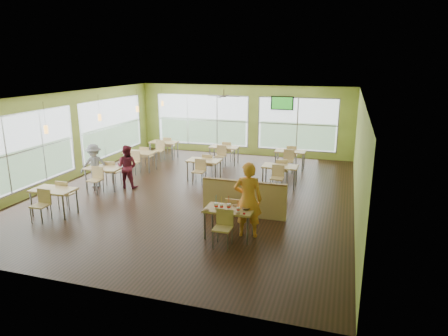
{
  "coord_description": "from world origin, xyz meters",
  "views": [
    {
      "loc": [
        4.59,
        -11.81,
        4.25
      ],
      "look_at": [
        1.17,
        -0.77,
        1.14
      ],
      "focal_mm": 32.0,
      "sensor_mm": 36.0,
      "label": 1
    }
  ],
  "objects_px": {
    "main_table": "(229,213)",
    "half_wall_divider": "(244,198)",
    "food_basket": "(246,208)",
    "man_plaid": "(248,200)"
  },
  "relations": [
    {
      "from": "main_table",
      "to": "man_plaid",
      "type": "relative_size",
      "value": 0.79
    },
    {
      "from": "main_table",
      "to": "food_basket",
      "type": "relative_size",
      "value": 6.8
    },
    {
      "from": "main_table",
      "to": "half_wall_divider",
      "type": "xyz_separation_m",
      "value": [
        0.0,
        1.45,
        -0.11
      ]
    },
    {
      "from": "main_table",
      "to": "food_basket",
      "type": "distance_m",
      "value": 0.44
    },
    {
      "from": "main_table",
      "to": "man_plaid",
      "type": "xyz_separation_m",
      "value": [
        0.42,
        0.2,
        0.33
      ]
    },
    {
      "from": "main_table",
      "to": "half_wall_divider",
      "type": "distance_m",
      "value": 1.45
    },
    {
      "from": "man_plaid",
      "to": "half_wall_divider",
      "type": "bearing_deg",
      "value": -80.78
    },
    {
      "from": "half_wall_divider",
      "to": "man_plaid",
      "type": "xyz_separation_m",
      "value": [
        0.42,
        -1.25,
        0.43
      ]
    },
    {
      "from": "food_basket",
      "to": "main_table",
      "type": "bearing_deg",
      "value": -170.76
    },
    {
      "from": "main_table",
      "to": "food_basket",
      "type": "xyz_separation_m",
      "value": [
        0.41,
        0.07,
        0.15
      ]
    }
  ]
}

